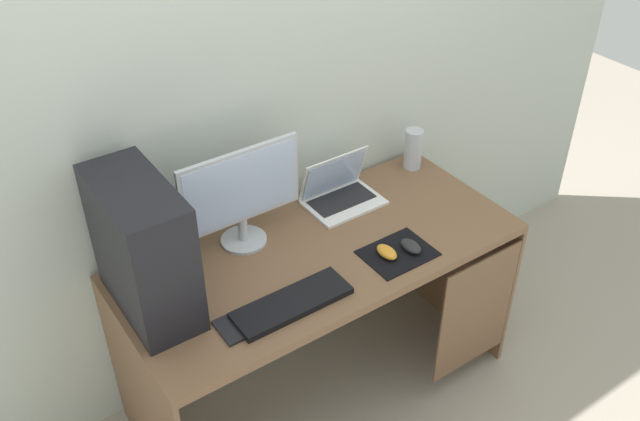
# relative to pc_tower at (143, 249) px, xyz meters

# --- Properties ---
(ground_plane) EXTENTS (8.00, 8.00, 0.00)m
(ground_plane) POSITION_rel_pc_tower_xyz_m (0.63, -0.08, -1.00)
(ground_plane) COLOR #9E9384
(wall_back) EXTENTS (4.00, 0.05, 2.60)m
(wall_back) POSITION_rel_pc_tower_xyz_m (0.64, 0.30, 0.30)
(wall_back) COLOR beige
(wall_back) RESTS_ON ground_plane
(desk) EXTENTS (1.53, 0.68, 0.76)m
(desk) POSITION_rel_pc_tower_xyz_m (0.65, -0.09, -0.39)
(desk) COLOR brown
(desk) RESTS_ON ground_plane
(pc_tower) EXTENTS (0.21, 0.44, 0.48)m
(pc_tower) POSITION_rel_pc_tower_xyz_m (0.00, 0.00, 0.00)
(pc_tower) COLOR black
(pc_tower) RESTS_ON desk
(monitor) EXTENTS (0.48, 0.18, 0.40)m
(monitor) POSITION_rel_pc_tower_xyz_m (0.42, 0.12, -0.02)
(monitor) COLOR #B7BCC6
(monitor) RESTS_ON desk
(laptop) EXTENTS (0.30, 0.21, 0.20)m
(laptop) POSITION_rel_pc_tower_xyz_m (0.88, 0.13, -0.20)
(laptop) COLOR white
(laptop) RESTS_ON desk
(speaker) EXTENTS (0.08, 0.08, 0.18)m
(speaker) POSITION_rel_pc_tower_xyz_m (1.30, 0.16, -0.15)
(speaker) COLOR #B7BCC6
(speaker) RESTS_ON desk
(keyboard) EXTENTS (0.42, 0.14, 0.02)m
(keyboard) POSITION_rel_pc_tower_xyz_m (0.38, -0.28, -0.23)
(keyboard) COLOR black
(keyboard) RESTS_ON desk
(mousepad) EXTENTS (0.26, 0.20, 0.00)m
(mousepad) POSITION_rel_pc_tower_xyz_m (0.86, -0.27, -0.24)
(mousepad) COLOR black
(mousepad) RESTS_ON desk
(mouse_left) EXTENTS (0.06, 0.10, 0.03)m
(mouse_left) POSITION_rel_pc_tower_xyz_m (0.81, -0.26, -0.22)
(mouse_left) COLOR orange
(mouse_left) RESTS_ON mousepad
(mouse_right) EXTENTS (0.06, 0.10, 0.03)m
(mouse_right) POSITION_rel_pc_tower_xyz_m (0.91, -0.28, -0.22)
(mouse_right) COLOR #232326
(mouse_right) RESTS_ON mousepad
(cell_phone) EXTENTS (0.07, 0.13, 0.01)m
(cell_phone) POSITION_rel_pc_tower_xyz_m (0.15, -0.26, -0.24)
(cell_phone) COLOR black
(cell_phone) RESTS_ON desk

